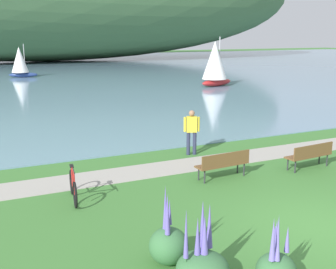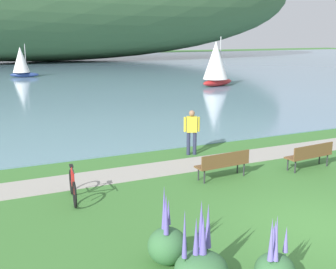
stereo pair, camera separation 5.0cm
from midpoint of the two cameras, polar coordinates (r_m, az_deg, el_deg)
name	(u,v)px [view 1 (the left image)]	position (r m, az deg, el deg)	size (l,w,h in m)	color
ground_plane	(320,227)	(11.10, 19.35, -11.48)	(200.00, 200.00, 0.00)	#3D7533
bay_water	(30,71)	(55.62, -17.90, 8.00)	(180.00, 80.00, 0.04)	#6B8EA8
shoreline_path	(201,163)	(15.38, 4.30, -3.79)	(60.00, 1.50, 0.01)	#A39E93
park_bench_near_camera	(223,163)	(13.70, 7.26, -3.75)	(1.83, 0.59, 0.88)	brown
park_bench_further_along	(310,154)	(15.35, 18.23, -2.47)	(1.83, 0.62, 0.88)	brown
bicycle_leaning_near_bench	(73,187)	(12.17, -12.57, -6.79)	(0.30, 1.76, 1.01)	black
person_at_shoreline	(192,129)	(16.20, 3.06, 0.67)	(0.58, 0.34, 1.71)	#282D47
echium_bush_closest_to_camera	(203,265)	(8.25, 4.43, -16.81)	(0.99, 0.99, 1.53)	#386B3D
echium_bush_beside_closest	(276,267)	(8.33, 13.98, -16.71)	(0.74, 0.74, 1.44)	#386B3D
echium_bush_mid_cluster	(169,243)	(8.82, -0.09, -14.25)	(0.80, 0.80, 1.63)	#386B3D
sailboat_nearest_to_shore	(20,62)	(47.70, -19.06, 9.11)	(3.02, 2.15, 3.41)	navy
sailboat_mid_bay	(215,63)	(37.55, 6.21, 9.38)	(3.71, 2.67, 4.20)	#B22323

